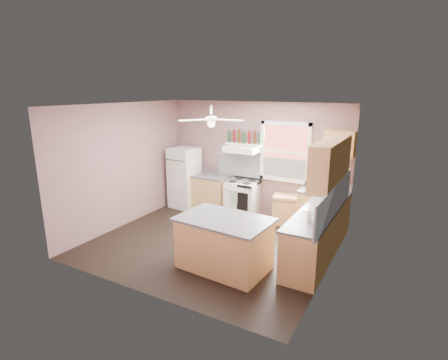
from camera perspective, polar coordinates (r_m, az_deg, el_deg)
The scene contains 32 objects.
floor at distance 7.07m, azimuth -1.92°, elevation -10.29°, with size 4.50×4.50×0.00m, color black.
ceiling at distance 6.41m, azimuth -2.13°, elevation 12.13°, with size 4.50×4.50×0.00m, color white.
wall_back at distance 8.37m, azimuth 5.14°, elevation 3.39°, with size 4.50×0.05×2.70m, color #785756.
wall_right at distance 5.82m, azimuth 17.58°, elevation -2.36°, with size 0.05×4.00×2.70m, color #785756.
wall_left at distance 8.00m, azimuth -16.15°, elevation 2.32°, with size 0.05×4.00×2.70m, color #785756.
backsplash_back at distance 8.20m, azimuth 7.87°, elevation 1.82°, with size 2.90×0.03×0.55m, color white.
backsplash_right at distance 6.16m, azimuth 17.67°, elevation -3.13°, with size 0.03×2.60×0.55m, color white.
window_view at distance 8.02m, azimuth 9.97°, elevation 4.53°, with size 1.00×0.02×1.20m, color brown.
window_frame at distance 7.99m, azimuth 9.91°, elevation 4.50°, with size 1.16×0.07×1.36m, color white.
refrigerator at distance 9.00m, azimuth -6.46°, elevation 0.36°, with size 0.65×0.63×1.54m, color white.
base_cabinet_left at distance 8.79m, azimuth -2.19°, elevation -2.19°, with size 0.90×0.60×0.86m, color #AF8849.
counter_left at distance 8.67m, azimuth -2.22°, elevation 0.65°, with size 0.92×0.62×0.04m, color #505052.
toaster at distance 8.65m, azimuth -2.26°, elevation 1.37°, with size 0.28×0.16×0.18m, color silver.
stove at distance 8.39m, azimuth 3.00°, elevation -3.05°, with size 0.73×0.64×0.86m, color white.
range_hood at distance 8.17m, azimuth 2.92°, elevation 5.07°, with size 0.78×0.50×0.14m, color white.
bottle_shelf at distance 8.26m, azimuth 3.30°, elevation 5.88°, with size 0.90×0.26×0.03m, color white.
cart at distance 8.06m, azimuth 10.37°, elevation -4.76°, with size 0.66×0.44×0.66m, color #AF8849.
base_cabinet_corner at distance 7.79m, azimuth 15.87°, elevation -5.04°, with size 1.00×0.60×0.86m, color #AF8849.
base_cabinet_right at distance 6.48m, azimuth 14.66°, elevation -9.08°, with size 0.60×2.20×0.86m, color #AF8849.
counter_corner at distance 7.65m, azimuth 16.11°, elevation -1.87°, with size 1.02×0.62×0.04m, color #505052.
counter_right at distance 6.31m, azimuth 14.84°, elevation -5.32°, with size 0.62×2.22×0.04m, color #505052.
sink at distance 6.49m, azimuth 15.29°, elevation -4.65°, with size 0.55×0.45×0.03m, color silver.
faucet at distance 6.44m, azimuth 16.72°, elevation -4.22°, with size 0.03×0.03×0.14m, color silver.
upper_cabinet_right at distance 6.23m, azimuth 17.09°, elevation 2.87°, with size 0.33×1.80×0.76m, color #AF8849.
upper_cabinet_corner at distance 7.52m, azimuth 18.38°, elevation 5.65°, with size 0.60×0.33×0.52m, color #AF8849.
paper_towel at distance 7.65m, azimuth 18.91°, elevation 0.78°, with size 0.12×0.12×0.26m, color white.
island at distance 6.02m, azimuth 0.01°, elevation -10.47°, with size 1.45×0.92×0.86m, color #AF8849.
island_top at distance 5.84m, azimuth 0.02°, elevation -6.47°, with size 1.53×1.00×0.04m, color #505052.
ceiling_fan_hub at distance 6.43m, azimuth -2.11°, elevation 9.90°, with size 0.20×0.20×0.08m, color white.
soap_bottle at distance 5.81m, azimuth 13.84°, elevation -5.49°, with size 0.10×0.10×0.25m, color silver.
red_caddy at distance 7.10m, azimuth 17.64°, elevation -2.68°, with size 0.18×0.12×0.10m, color #AA0E21.
wine_bottles at distance 8.24m, azimuth 3.32°, elevation 6.97°, with size 0.86×0.06×0.31m.
Camera 1 is at (3.31, -5.49, 3.00)m, focal length 28.00 mm.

